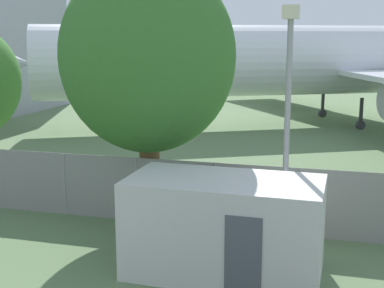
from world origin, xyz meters
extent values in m
cylinder|color=gray|center=(-2.55, 10.86, 1.04)|extent=(0.07, 0.07, 2.09)
cylinder|color=gray|center=(0.00, 10.86, 1.04)|extent=(0.07, 0.07, 2.09)
cylinder|color=gray|center=(2.55, 10.86, 1.04)|extent=(0.07, 0.07, 2.09)
cylinder|color=gray|center=(5.09, 10.86, 1.04)|extent=(0.07, 0.07, 2.09)
cube|color=gray|center=(0.00, 10.86, 1.04)|extent=(56.00, 0.01, 2.09)
cylinder|color=silver|center=(4.59, 32.61, 4.29)|extent=(34.86, 21.19, 4.55)
cube|color=silver|center=(1.31, 42.85, 3.61)|extent=(13.90, 16.54, 0.30)
cylinder|color=#939399|center=(2.83, 40.83, 2.44)|extent=(4.58, 3.72, 2.05)
cylinder|color=#2D2D33|center=(-6.05, 27.04, 1.01)|extent=(0.24, 0.24, 2.02)
cylinder|color=#2D2D33|center=(-6.05, 27.04, 0.28)|extent=(0.64, 0.53, 0.56)
cylinder|color=#2D2D33|center=(7.49, 31.05, 1.01)|extent=(0.24, 0.24, 2.02)
cylinder|color=#2D2D33|center=(7.49, 31.05, 0.28)|extent=(0.64, 0.53, 0.56)
cylinder|color=#2D2D33|center=(4.96, 35.89, 1.01)|extent=(0.24, 0.24, 2.02)
cylinder|color=#2D2D33|center=(4.96, 35.89, 0.28)|extent=(0.64, 0.53, 0.56)
cube|color=silver|center=(3.48, 7.83, 1.22)|extent=(4.78, 2.51, 2.43)
cube|color=#4C515B|center=(4.17, 6.59, 1.00)|extent=(0.84, 0.05, 1.90)
cylinder|color=brown|center=(0.29, 11.29, 1.46)|extent=(0.65, 0.65, 2.91)
ellipsoid|color=#38702D|center=(0.29, 11.29, 5.22)|extent=(5.44, 5.44, 5.99)
cylinder|color=#99999E|center=(4.71, 10.17, 3.14)|extent=(0.16, 0.16, 6.27)
cube|color=beige|center=(4.71, 10.17, 6.45)|extent=(0.44, 0.44, 0.36)
camera|label=1|loc=(6.02, -4.45, 5.80)|focal=50.00mm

